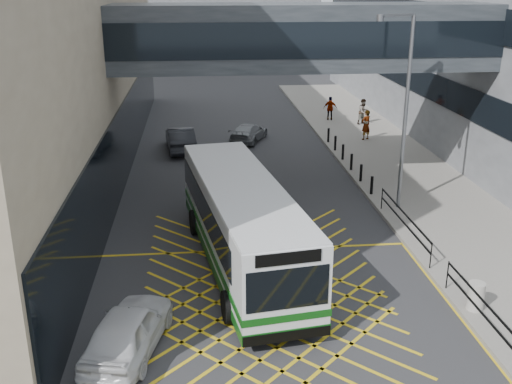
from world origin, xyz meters
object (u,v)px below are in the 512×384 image
object	(u,v)px
street_lamp	(403,102)
pedestrian_a	(366,125)
car_silver	(249,132)
litter_bin	(476,296)
bus	(241,221)
car_white	(128,329)
car_dark	(180,139)
pedestrian_c	(330,108)
pedestrian_b	(363,112)

from	to	relation	value
street_lamp	pedestrian_a	bearing A→B (deg)	61.07
car_silver	litter_bin	size ratio (longest dim) A/B	4.38
bus	pedestrian_a	distance (m)	19.44
car_white	car_dark	size ratio (longest dim) A/B	0.96
bus	pedestrian_c	distance (m)	24.41
car_dark	pedestrian_a	size ratio (longest dim) A/B	2.45
litter_bin	car_dark	bearing A→B (deg)	115.50
car_white	pedestrian_a	xyz separation A→B (m)	(13.01, 22.32, 0.40)
litter_bin	pedestrian_a	bearing A→B (deg)	83.87
pedestrian_b	pedestrian_a	bearing A→B (deg)	-129.26
car_dark	pedestrian_b	size ratio (longest dim) A/B	2.59
litter_bin	pedestrian_c	xyz separation A→B (m)	(1.22, 27.21, 0.41)
car_white	street_lamp	world-z (taller)	street_lamp
car_dark	pedestrian_b	world-z (taller)	pedestrian_b
car_dark	car_silver	size ratio (longest dim) A/B	1.18
car_white	litter_bin	size ratio (longest dim) A/B	4.98
car_dark	pedestrian_c	distance (m)	12.91
litter_bin	pedestrian_b	world-z (taller)	pedestrian_b
car_white	street_lamp	xyz separation A→B (m)	(11.01, 10.04, 4.32)
bus	street_lamp	size ratio (longest dim) A/B	1.37
pedestrian_a	pedestrian_c	bearing A→B (deg)	-109.07
bus	street_lamp	world-z (taller)	street_lamp
car_silver	pedestrian_b	distance (m)	9.28
street_lamp	pedestrian_c	bearing A→B (deg)	67.38
pedestrian_b	pedestrian_c	bearing A→B (deg)	116.66
pedestrian_b	car_silver	bearing A→B (deg)	175.63
car_white	car_silver	world-z (taller)	car_white
car_white	street_lamp	size ratio (longest dim) A/B	0.53
bus	pedestrian_c	bearing A→B (deg)	61.57
bus	car_white	world-z (taller)	bus
car_silver	litter_bin	distance (m)	22.82
pedestrian_b	car_white	bearing A→B (deg)	-143.84
street_lamp	pedestrian_c	world-z (taller)	street_lamp
car_white	pedestrian_b	world-z (taller)	pedestrian_b
litter_bin	car_silver	bearing A→B (deg)	103.45
car_white	pedestrian_a	bearing A→B (deg)	-106.58
street_lamp	pedestrian_a	distance (m)	13.05
street_lamp	pedestrian_a	xyz separation A→B (m)	(1.99, 12.29, -3.92)
car_white	litter_bin	bearing A→B (deg)	-160.81
car_dark	pedestrian_a	distance (m)	12.04
car_dark	pedestrian_c	world-z (taller)	pedestrian_c
car_silver	street_lamp	bearing A→B (deg)	136.19
car_dark	car_silver	distance (m)	4.77
car_dark	pedestrian_c	xyz separation A→B (m)	(10.92, 6.87, 0.28)
car_silver	street_lamp	distance (m)	15.00
car_white	pedestrian_b	distance (m)	30.13
car_dark	litter_bin	xyz separation A→B (m)	(9.70, -20.34, -0.12)
bus	litter_bin	distance (m)	8.36
bus	pedestrian_c	world-z (taller)	bus
car_white	pedestrian_a	size ratio (longest dim) A/B	2.36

